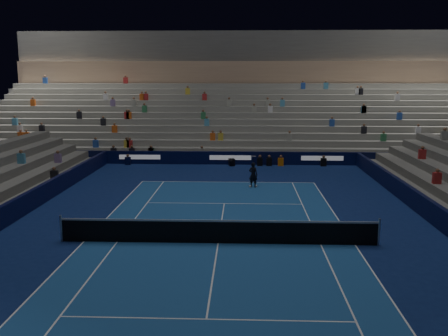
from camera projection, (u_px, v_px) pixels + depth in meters
name	position (u px, v px, depth m)	size (l,w,h in m)	color
ground	(218.00, 243.00, 20.00)	(90.00, 90.00, 0.00)	#0D1D51
court_surface	(218.00, 243.00, 20.00)	(10.97, 23.77, 0.01)	navy
sponsor_barrier_far	(230.00, 158.00, 38.10)	(44.00, 0.25, 1.00)	black
grandstand_main	(233.00, 112.00, 46.82)	(44.00, 15.20, 11.20)	gray
tennis_net	(218.00, 231.00, 19.91)	(12.90, 0.10, 1.10)	#B2B2B7
tennis_player	(253.00, 175.00, 30.15)	(0.56, 0.37, 1.53)	black
broadcast_camera	(232.00, 162.00, 37.52)	(0.52, 0.91, 0.54)	black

